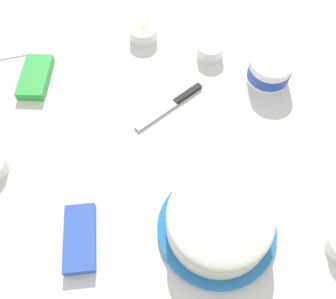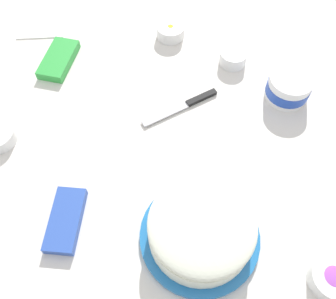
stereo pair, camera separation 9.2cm
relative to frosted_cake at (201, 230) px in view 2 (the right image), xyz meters
name	(u,v)px [view 2 (the right image)]	position (x,y,z in m)	size (l,w,h in m)	color
ground_plane	(154,120)	(0.33, 0.12, -0.05)	(1.54, 1.54, 0.00)	silver
frosted_cake	(201,230)	(0.00, 0.00, 0.00)	(0.27, 0.27, 0.11)	#1E6BB2
frosting_tub	(289,87)	(0.42, -0.25, -0.01)	(0.12, 0.12, 0.07)	white
spreading_knife	(187,104)	(0.38, 0.03, -0.04)	(0.14, 0.21, 0.01)	silver
sprinkle_bowl_yellow	(170,31)	(0.66, 0.08, -0.03)	(0.09, 0.09, 0.04)	white
sprinkle_bowl_blue	(233,57)	(0.55, -0.11, -0.03)	(0.08, 0.08, 0.04)	white
sprinkle_bowl_rainbow	(332,278)	(-0.09, -0.28, -0.03)	(0.09, 0.09, 0.04)	white
candy_box_lower	(66,220)	(0.03, 0.31, -0.04)	(0.16, 0.07, 0.02)	#2D51B2
candy_box_upper	(59,59)	(0.53, 0.42, -0.04)	(0.16, 0.08, 0.03)	green
paper_napkin	(42,22)	(0.71, 0.51, -0.05)	(0.15, 0.15, 0.01)	white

